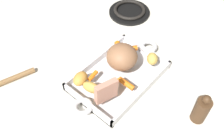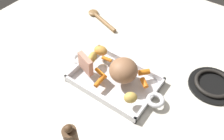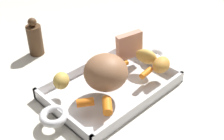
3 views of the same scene
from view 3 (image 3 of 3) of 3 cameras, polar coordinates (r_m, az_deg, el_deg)
ground_plane at (r=0.82m, az=-0.16°, el=-3.81°), size 1.63×1.63×0.00m
roasting_dish at (r=0.81m, az=-0.17°, el=-3.19°), size 0.44×0.23×0.04m
pork_roast at (r=0.74m, az=-1.18°, el=-0.43°), size 0.14×0.14×0.09m
roast_slice_thin at (r=0.86m, az=3.32°, el=4.67°), size 0.08×0.04×0.08m
baby_carrot_northwest at (r=0.84m, az=-1.51°, el=1.35°), size 0.02×0.06×0.02m
baby_carrot_southeast at (r=0.71m, az=-5.09°, el=-6.16°), size 0.05×0.04×0.02m
baby_carrot_center_left at (r=0.81m, az=6.51°, el=-0.56°), size 0.05×0.02×0.02m
baby_carrot_northeast at (r=0.83m, az=1.21°, el=0.89°), size 0.06×0.03×0.02m
baby_carrot_southwest at (r=0.70m, az=-0.92°, el=-6.80°), size 0.05×0.05×0.03m
potato_whole at (r=0.76m, az=-9.64°, el=-2.01°), size 0.06×0.06×0.04m
potato_corner at (r=0.85m, az=6.55°, el=2.56°), size 0.05×0.07×0.04m
potato_golden_large at (r=0.82m, az=9.36°, el=0.98°), size 0.07×0.06×0.04m
pepper_mill at (r=0.97m, az=-14.47°, el=5.80°), size 0.05×0.05×0.12m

